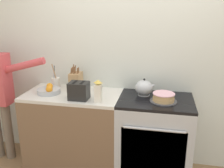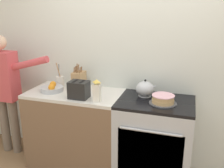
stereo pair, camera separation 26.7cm
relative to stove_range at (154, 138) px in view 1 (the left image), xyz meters
name	(u,v)px [view 1 (the left image)]	position (x,y,z in m)	size (l,w,h in m)	color
wall_back	(135,58)	(-0.27, 0.32, 0.83)	(8.00, 0.04, 2.60)	silver
counter_cabinet	(74,130)	(-0.94, 0.00, 0.00)	(1.08, 0.60, 0.93)	brown
stove_range	(154,138)	(0.00, 0.00, 0.00)	(0.79, 0.64, 0.93)	#B7BABF
layer_cake	(164,98)	(0.08, -0.05, 0.51)	(0.28, 0.28, 0.09)	#4C4C51
tea_kettle	(144,88)	(-0.14, 0.12, 0.55)	(0.24, 0.20, 0.19)	#B7BABF
knife_block	(76,81)	(-0.94, 0.15, 0.57)	(0.12, 0.18, 0.29)	tan
utensil_crock	(56,82)	(-1.20, 0.16, 0.54)	(0.10, 0.10, 0.30)	silver
fruit_bowl	(49,90)	(-1.20, -0.05, 0.50)	(0.26, 0.26, 0.11)	#B7BABF
toaster	(79,91)	(-0.80, -0.15, 0.56)	(0.22, 0.16, 0.19)	black
milk_carton	(98,92)	(-0.58, -0.20, 0.58)	(0.07, 0.07, 0.24)	white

